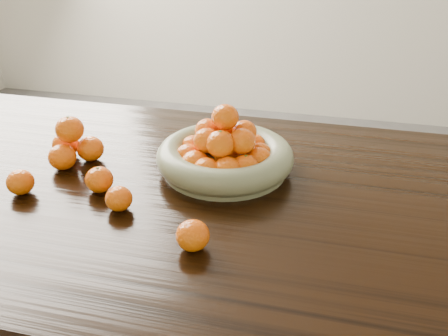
% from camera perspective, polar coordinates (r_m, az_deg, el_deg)
% --- Properties ---
extents(dining_table, '(2.00, 1.00, 0.75)m').
position_cam_1_polar(dining_table, '(1.23, -1.74, -6.34)').
color(dining_table, black).
rests_on(dining_table, ground).
extents(fruit_bowl, '(0.35, 0.35, 0.18)m').
position_cam_1_polar(fruit_bowl, '(1.26, 0.07, 1.60)').
color(fruit_bowl, '#747958').
rests_on(fruit_bowl, dining_table).
extents(orange_pyramid, '(0.15, 0.14, 0.13)m').
position_cam_1_polar(orange_pyramid, '(1.37, -16.98, 2.58)').
color(orange_pyramid, orange).
rests_on(orange_pyramid, dining_table).
extents(loose_orange_0, '(0.07, 0.07, 0.06)m').
position_cam_1_polar(loose_orange_0, '(1.21, -14.07, -1.29)').
color(loose_orange_0, orange).
rests_on(loose_orange_0, dining_table).
extents(loose_orange_1, '(0.06, 0.06, 0.06)m').
position_cam_1_polar(loose_orange_1, '(1.13, -11.93, -3.45)').
color(loose_orange_1, orange).
rests_on(loose_orange_1, dining_table).
extents(loose_orange_2, '(0.07, 0.07, 0.06)m').
position_cam_1_polar(loose_orange_2, '(0.98, -3.60, -7.70)').
color(loose_orange_2, orange).
rests_on(loose_orange_2, dining_table).
extents(loose_orange_3, '(0.06, 0.06, 0.06)m').
position_cam_1_polar(loose_orange_3, '(1.26, -22.25, -1.51)').
color(loose_orange_3, orange).
rests_on(loose_orange_3, dining_table).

